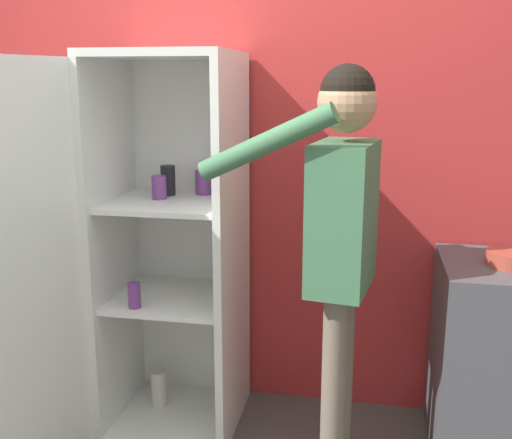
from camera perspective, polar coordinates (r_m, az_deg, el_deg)
wall_back at (r=3.04m, az=0.44°, el=5.61°), size 7.00×0.06×2.55m
refrigerator at (r=2.82m, az=-10.44°, el=-3.05°), size 0.82×1.21×1.80m
person at (r=2.43m, az=8.08°, el=0.02°), size 0.70×0.52×1.74m
bowl at (r=2.76m, az=23.10°, el=-3.44°), size 0.21×0.21×0.06m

